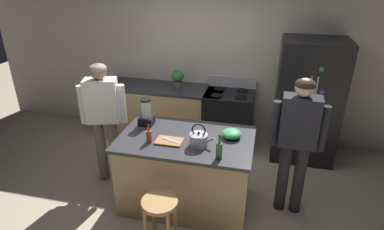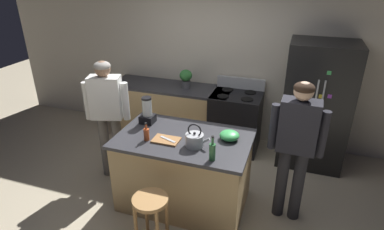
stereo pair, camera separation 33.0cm
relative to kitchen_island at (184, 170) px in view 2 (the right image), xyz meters
name	(u,v)px [view 2 (the right image)]	position (x,y,z in m)	size (l,w,h in m)	color
ground_plane	(184,201)	(0.00, 0.00, -0.46)	(14.00, 14.00, 0.00)	beige
back_wall	(225,58)	(0.00, 1.95, 0.89)	(8.00, 0.10, 2.70)	beige
kitchen_island	(184,170)	(0.00, 0.00, 0.00)	(1.54, 0.96, 0.92)	tan
back_counter_run	(171,112)	(-0.80, 1.55, 0.00)	(2.00, 0.64, 0.92)	tan
refrigerator	(316,106)	(1.45, 1.50, 0.44)	(0.90, 0.73, 1.81)	black
stove_range	(235,121)	(0.31, 1.52, 0.01)	(0.76, 0.65, 1.10)	black
person_by_island_left	(107,109)	(-1.15, 0.24, 0.54)	(0.59, 0.33, 1.65)	#66605B
person_by_sink_right	(296,140)	(1.22, 0.16, 0.56)	(0.59, 0.24, 1.68)	#26262B
bar_stool	(151,209)	(-0.07, -0.79, 0.04)	(0.36, 0.36, 0.64)	#B7844C
potted_plant	(186,78)	(-0.53, 1.55, 0.63)	(0.20, 0.20, 0.30)	#4C4C51
blender_appliance	(147,112)	(-0.56, 0.22, 0.60)	(0.17, 0.17, 0.34)	black
bottle_cooking_sauce	(146,134)	(-0.37, -0.19, 0.54)	(0.06, 0.06, 0.22)	#B24C26
bottle_olive_oil	(212,151)	(0.44, -0.35, 0.56)	(0.07, 0.07, 0.28)	#2D6638
mixing_bowl	(229,135)	(0.51, 0.12, 0.51)	(0.22, 0.22, 0.10)	#3FB259
tea_kettle	(195,140)	(0.18, -0.14, 0.54)	(0.28, 0.20, 0.27)	#B7BABF
cutting_board	(166,140)	(-0.16, -0.14, 0.47)	(0.30, 0.20, 0.02)	#9E6B3D
chef_knife	(168,139)	(-0.14, -0.14, 0.48)	(0.22, 0.03, 0.01)	#B7BABF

